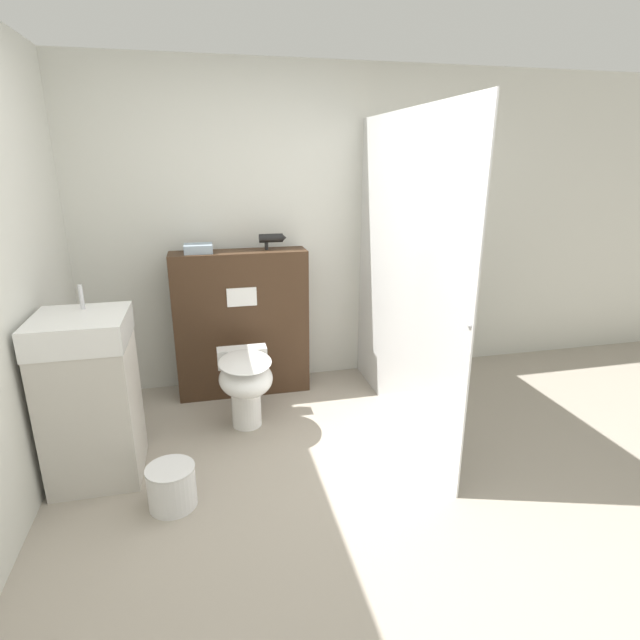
{
  "coord_description": "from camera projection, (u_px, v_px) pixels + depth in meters",
  "views": [
    {
      "loc": [
        -0.61,
        -2.02,
        1.8
      ],
      "look_at": [
        0.13,
        1.16,
        0.74
      ],
      "focal_mm": 28.0,
      "sensor_mm": 36.0,
      "label": 1
    }
  ],
  "objects": [
    {
      "name": "hair_drier",
      "position": [
        272.0,
        238.0,
        3.77
      ],
      "size": [
        0.21,
        0.07,
        0.12
      ],
      "color": "black",
      "rests_on": "partition_panel"
    },
    {
      "name": "folded_towel",
      "position": [
        198.0,
        248.0,
        3.65
      ],
      "size": [
        0.2,
        0.17,
        0.06
      ],
      "color": "#8C9EAD",
      "rests_on": "partition_panel"
    },
    {
      "name": "ground_plane",
      "position": [
        347.0,
        527.0,
        2.56
      ],
      "size": [
        12.0,
        12.0,
        0.0
      ],
      "primitive_type": "plane",
      "color": "#9E9384"
    },
    {
      "name": "partition_panel",
      "position": [
        242.0,
        324.0,
        3.9
      ],
      "size": [
        1.02,
        0.26,
        1.14
      ],
      "color": "#3D2819",
      "rests_on": "ground_plane"
    },
    {
      "name": "wall_back",
      "position": [
        281.0,
        231.0,
        3.99
      ],
      "size": [
        8.0,
        0.06,
        2.5
      ],
      "color": "silver",
      "rests_on": "ground_plane"
    },
    {
      "name": "waste_bin",
      "position": [
        172.0,
        487.0,
        2.69
      ],
      "size": [
        0.26,
        0.26,
        0.24
      ],
      "color": "silver",
      "rests_on": "ground_plane"
    },
    {
      "name": "sink_vanity",
      "position": [
        91.0,
        398.0,
        2.85
      ],
      "size": [
        0.49,
        0.5,
        1.13
      ],
      "color": "beige",
      "rests_on": "ground_plane"
    },
    {
      "name": "toilet",
      "position": [
        245.0,
        381.0,
        3.41
      ],
      "size": [
        0.36,
        0.56,
        0.53
      ],
      "color": "white",
      "rests_on": "ground_plane"
    },
    {
      "name": "shower_glass",
      "position": [
        403.0,
        278.0,
        3.31
      ],
      "size": [
        0.04,
        1.85,
        2.1
      ],
      "color": "silver",
      "rests_on": "ground_plane"
    }
  ]
}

